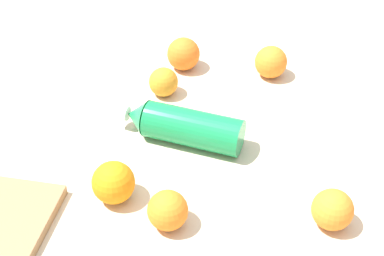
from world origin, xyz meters
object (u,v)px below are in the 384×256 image
Objects in this scene: orange_1 at (168,210)px; orange_5 at (271,62)px; water_bottle at (181,126)px; orange_2 at (183,54)px; orange_0 at (113,183)px; orange_4 at (332,210)px; orange_3 at (163,82)px.

orange_5 is (-0.00, -0.48, 0.00)m from orange_1.
water_bottle is at bearing -69.59° from orange_1.
orange_2 is at bearing -66.96° from orange_1.
orange_0 is 1.02× the size of orange_5.
water_bottle is 0.18m from orange_0.
orange_4 is at bearing 121.72° from orange_5.
orange_3 is at bearing -61.21° from orange_1.
orange_0 reaches higher than orange_4.
orange_2 is at bearing -70.68° from water_bottle.
orange_0 reaches higher than orange_1.
orange_3 is (0.10, -0.12, -0.00)m from water_bottle.
orange_5 reaches higher than orange_4.
orange_1 is (-0.07, 0.20, -0.00)m from water_bottle.
water_bottle is 3.99× the size of orange_3.
water_bottle is 0.15m from orange_3.
water_bottle is 0.25m from orange_2.
orange_1 is at bearing 172.69° from orange_0.
orange_2 is (0.11, -0.23, 0.00)m from water_bottle.
orange_1 is 0.92× the size of orange_5.
orange_2 is at bearing 15.89° from orange_5.
orange_4 is (-0.23, -0.11, 0.00)m from orange_1.
orange_5 reaches higher than orange_3.
water_bottle reaches higher than orange_4.
water_bottle and orange_5 have the same top height.
orange_0 is 1.10× the size of orange_1.
orange_3 is at bearing -77.53° from orange_0.
orange_4 is at bearing 158.34° from water_bottle.
orange_4 is at bearing 142.63° from orange_2.
orange_5 reaches higher than orange_1.
orange_1 is at bearing 118.79° from orange_3.
orange_3 is at bearing 42.44° from orange_5.
orange_0 is 0.47m from orange_5.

